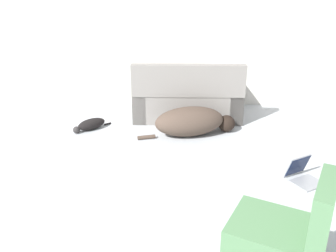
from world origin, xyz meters
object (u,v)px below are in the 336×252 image
(cat, at_px, (90,124))
(side_chair, at_px, (281,243))
(dog, at_px, (192,122))
(laptop_open, at_px, (302,173))
(couch, at_px, (187,99))

(cat, bearing_deg, side_chair, 84.97)
(dog, xyz_separation_m, laptop_open, (1.17, -1.17, -0.11))
(couch, distance_m, cat, 1.52)
(dog, height_order, side_chair, side_chair)
(cat, bearing_deg, laptop_open, 111.26)
(couch, xyz_separation_m, laptop_open, (1.24, -1.88, -0.20))
(side_chair, bearing_deg, laptop_open, -177.08)
(laptop_open, xyz_separation_m, side_chair, (-0.57, -1.39, 0.19))
(side_chair, bearing_deg, couch, -143.30)
(couch, distance_m, laptop_open, 2.26)
(cat, height_order, laptop_open, laptop_open)
(couch, height_order, laptop_open, couch)
(couch, bearing_deg, cat, 21.65)
(cat, distance_m, side_chair, 3.39)
(dog, distance_m, side_chair, 2.64)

